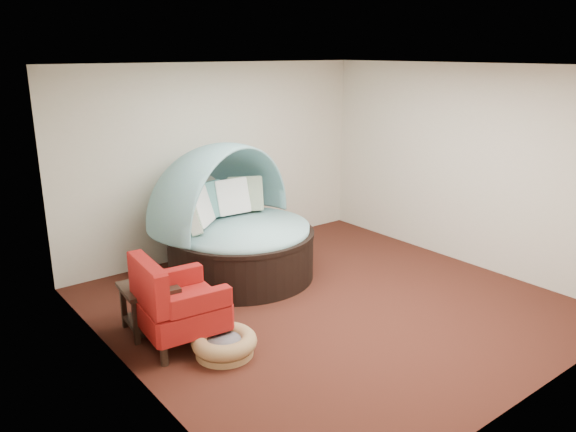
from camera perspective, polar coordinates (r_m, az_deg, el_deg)
floor at (r=6.91m, az=4.26°, el=-8.89°), size 5.00×5.00×0.00m
wall_back at (r=8.41m, az=-7.10°, el=5.69°), size 5.00×0.00×5.00m
wall_front at (r=4.98m, az=24.36°, el=-3.27°), size 5.00×0.00×5.00m
wall_left at (r=5.15m, az=-16.49°, el=-1.81°), size 0.00×5.00×5.00m
wall_right at (r=8.30m, az=17.42°, el=4.92°), size 0.00×5.00×5.00m
ceiling at (r=6.25m, az=4.82°, el=15.00°), size 5.00×5.00×0.00m
canopy_daybed at (r=7.52m, az=-5.60°, el=0.03°), size 2.53×2.49×1.81m
pet_basket at (r=5.83m, az=-6.48°, el=-12.76°), size 0.73×0.73×0.23m
red_armchair at (r=5.95m, az=-11.36°, el=-8.77°), size 0.91×0.91×0.98m
side_table at (r=6.33m, az=-13.93°, el=-8.40°), size 0.61×0.61×0.53m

